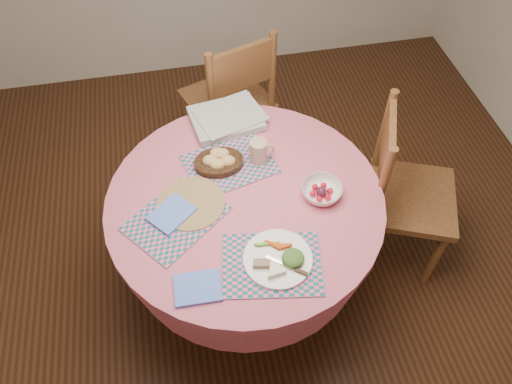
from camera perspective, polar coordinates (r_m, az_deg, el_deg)
The scene contains 15 objects.
ground at distance 2.83m, azimuth -1.01°, elevation -10.11°, with size 4.00×4.00×0.00m, color #331C0F.
dining_table at distance 2.36m, azimuth -1.19°, elevation -3.61°, with size 1.24×1.24×0.75m.
chair_right at distance 2.64m, azimuth 16.40°, elevation 0.15°, with size 0.58×0.59×0.99m.
chair_back at distance 3.02m, azimuth -2.81°, elevation 10.50°, with size 0.58×0.57×1.00m.
placemat_front at distance 2.01m, azimuth 1.80°, elevation -8.24°, with size 0.40×0.30×0.01m, color #126760.
placemat_left at distance 2.16m, azimuth -9.09°, elevation -2.98°, with size 0.40×0.30×0.01m, color #126760.
placemat_back at distance 2.34m, azimuth -3.02°, elevation 3.22°, with size 0.40×0.30×0.01m, color #126760.
wicker_trivet at distance 2.20m, azimuth -7.45°, elevation -1.30°, with size 0.30×0.30×0.01m, color olive.
napkin_near at distance 1.97m, azimuth -6.69°, elevation -10.82°, with size 0.18×0.14×0.01m, color #597AE6.
napkin_far at distance 2.17m, azimuth -9.63°, elevation -2.48°, with size 0.18×0.14×0.01m, color #597AE6.
dinner_plate at distance 2.01m, azimuth 2.74°, elevation -7.59°, with size 0.28×0.28×0.05m.
bread_bowl at distance 2.31m, azimuth -4.28°, elevation 3.61°, with size 0.23×0.23×0.08m.
latte_mug at distance 2.31m, azimuth 0.35°, elevation 4.69°, with size 0.12×0.08×0.12m.
fruit_bowl at distance 2.21m, azimuth 7.49°, elevation 0.06°, with size 0.18×0.18×0.06m.
newspaper_stack at distance 2.52m, azimuth -3.38°, elevation 8.47°, with size 0.40×0.33×0.04m.
Camera 1 is at (-0.22, -1.35, 2.48)m, focal length 35.00 mm.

